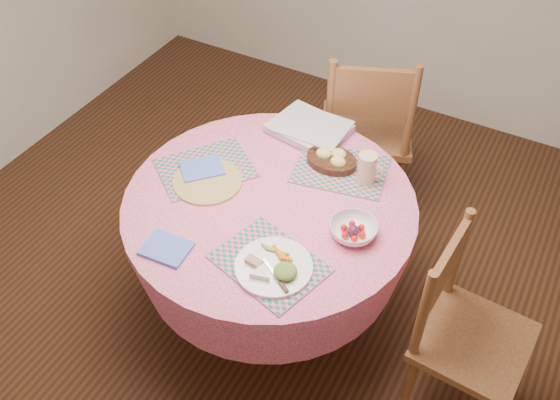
{
  "coord_description": "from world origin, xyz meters",
  "views": [
    {
      "loc": [
        0.94,
        -1.62,
        2.57
      ],
      "look_at": [
        0.05,
        0.0,
        0.78
      ],
      "focal_mm": 40.0,
      "sensor_mm": 36.0,
      "label": 1
    }
  ],
  "objects_px": {
    "wicker_trivet": "(208,181)",
    "latte_mug": "(367,168)",
    "dining_table": "(270,233)",
    "chair_right": "(463,330)",
    "dinner_plate": "(274,267)",
    "bread_bowl": "(332,159)",
    "fruit_bowl": "(353,230)",
    "chair_back": "(366,130)"
  },
  "relations": [
    {
      "from": "wicker_trivet",
      "to": "dinner_plate",
      "type": "height_order",
      "value": "dinner_plate"
    },
    {
      "from": "dining_table",
      "to": "chair_right",
      "type": "distance_m",
      "value": 0.9
    },
    {
      "from": "dining_table",
      "to": "latte_mug",
      "type": "height_order",
      "value": "latte_mug"
    },
    {
      "from": "latte_mug",
      "to": "dinner_plate",
      "type": "bearing_deg",
      "value": -99.49
    },
    {
      "from": "wicker_trivet",
      "to": "latte_mug",
      "type": "xyz_separation_m",
      "value": [
        0.6,
        0.33,
        0.07
      ]
    },
    {
      "from": "chair_right",
      "to": "chair_back",
      "type": "height_order",
      "value": "chair_back"
    },
    {
      "from": "chair_right",
      "to": "bread_bowl",
      "type": "height_order",
      "value": "chair_right"
    },
    {
      "from": "latte_mug",
      "to": "fruit_bowl",
      "type": "relative_size",
      "value": 0.7
    },
    {
      "from": "chair_back",
      "to": "dinner_plate",
      "type": "distance_m",
      "value": 1.25
    },
    {
      "from": "wicker_trivet",
      "to": "latte_mug",
      "type": "height_order",
      "value": "latte_mug"
    },
    {
      "from": "bread_bowl",
      "to": "chair_right",
      "type": "bearing_deg",
      "value": -25.66
    },
    {
      "from": "chair_right",
      "to": "dining_table",
      "type": "bearing_deg",
      "value": 91.94
    },
    {
      "from": "latte_mug",
      "to": "wicker_trivet",
      "type": "bearing_deg",
      "value": -150.76
    },
    {
      "from": "latte_mug",
      "to": "fruit_bowl",
      "type": "xyz_separation_m",
      "value": [
        0.08,
        -0.32,
        -0.05
      ]
    },
    {
      "from": "dining_table",
      "to": "chair_right",
      "type": "bearing_deg",
      "value": -1.98
    },
    {
      "from": "bread_bowl",
      "to": "dinner_plate",
      "type": "bearing_deg",
      "value": -83.64
    },
    {
      "from": "dinner_plate",
      "to": "wicker_trivet",
      "type": "bearing_deg",
      "value": 149.47
    },
    {
      "from": "dining_table",
      "to": "wicker_trivet",
      "type": "distance_m",
      "value": 0.35
    },
    {
      "from": "chair_back",
      "to": "chair_right",
      "type": "bearing_deg",
      "value": 108.75
    },
    {
      "from": "chair_right",
      "to": "fruit_bowl",
      "type": "bearing_deg",
      "value": 91.61
    },
    {
      "from": "chair_back",
      "to": "fruit_bowl",
      "type": "bearing_deg",
      "value": 86.31
    },
    {
      "from": "wicker_trivet",
      "to": "fruit_bowl",
      "type": "xyz_separation_m",
      "value": [
        0.68,
        0.02,
        0.02
      ]
    },
    {
      "from": "dining_table",
      "to": "chair_right",
      "type": "relative_size",
      "value": 1.33
    },
    {
      "from": "chair_back",
      "to": "dinner_plate",
      "type": "bearing_deg",
      "value": 73.52
    },
    {
      "from": "dinner_plate",
      "to": "latte_mug",
      "type": "xyz_separation_m",
      "value": [
        0.1,
        0.62,
        0.06
      ]
    },
    {
      "from": "chair_back",
      "to": "wicker_trivet",
      "type": "relative_size",
      "value": 3.45
    },
    {
      "from": "dining_table",
      "to": "wicker_trivet",
      "type": "bearing_deg",
      "value": -174.77
    },
    {
      "from": "dining_table",
      "to": "chair_back",
      "type": "distance_m",
      "value": 0.91
    },
    {
      "from": "chair_back",
      "to": "wicker_trivet",
      "type": "distance_m",
      "value": 1.03
    },
    {
      "from": "dinner_plate",
      "to": "chair_right",
      "type": "bearing_deg",
      "value": 22.38
    },
    {
      "from": "chair_right",
      "to": "dinner_plate",
      "type": "distance_m",
      "value": 0.8
    },
    {
      "from": "latte_mug",
      "to": "chair_back",
      "type": "bearing_deg",
      "value": 111.01
    },
    {
      "from": "chair_right",
      "to": "dinner_plate",
      "type": "bearing_deg",
      "value": 116.3
    },
    {
      "from": "dinner_plate",
      "to": "dining_table",
      "type": "bearing_deg",
      "value": 122.31
    },
    {
      "from": "wicker_trivet",
      "to": "chair_right",
      "type": "bearing_deg",
      "value": -0.2
    },
    {
      "from": "bread_bowl",
      "to": "fruit_bowl",
      "type": "distance_m",
      "value": 0.43
    },
    {
      "from": "chair_right",
      "to": "fruit_bowl",
      "type": "xyz_separation_m",
      "value": [
        -0.51,
        0.02,
        0.29
      ]
    },
    {
      "from": "fruit_bowl",
      "to": "dinner_plate",
      "type": "bearing_deg",
      "value": -121.01
    },
    {
      "from": "wicker_trivet",
      "to": "latte_mug",
      "type": "relative_size",
      "value": 2.14
    },
    {
      "from": "wicker_trivet",
      "to": "dinner_plate",
      "type": "distance_m",
      "value": 0.57
    },
    {
      "from": "wicker_trivet",
      "to": "chair_back",
      "type": "bearing_deg",
      "value": 68.69
    },
    {
      "from": "dining_table",
      "to": "fruit_bowl",
      "type": "relative_size",
      "value": 6.23
    }
  ]
}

